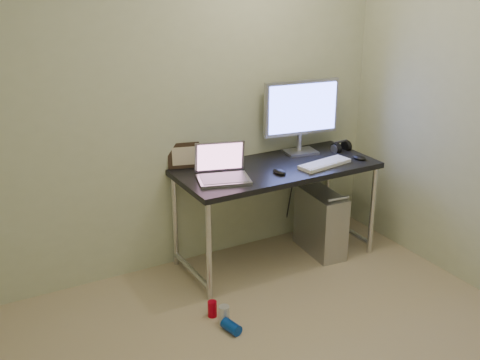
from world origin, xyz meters
name	(u,v)px	position (x,y,z in m)	size (l,w,h in m)	color
wall_back	(161,101)	(0.00, 1.75, 1.25)	(3.50, 0.02, 2.50)	beige
desk	(276,177)	(0.75, 1.43, 0.67)	(1.48, 0.65, 0.75)	black
tower_computer	(320,222)	(1.12, 1.36, 0.25)	(0.25, 0.49, 0.53)	#A2A2A6
cable_a	(291,191)	(1.07, 1.70, 0.40)	(0.01, 0.01, 0.70)	black
cable_b	(302,192)	(1.16, 1.68, 0.38)	(0.01, 0.01, 0.72)	black
can_red	(212,309)	(-0.03, 0.95, 0.05)	(0.06, 0.06, 0.11)	#B90318
can_white	(224,315)	(0.00, 0.84, 0.06)	(0.07, 0.07, 0.12)	silver
can_blue	(231,327)	(0.00, 0.74, 0.04)	(0.07, 0.07, 0.13)	#0B39A5
laptop	(222,170)	(0.29, 1.40, 0.81)	(0.41, 0.37, 0.24)	#B1B1B8
monitor	(301,111)	(1.08, 1.61, 1.08)	(0.60, 0.21, 0.57)	#B1B1B8
keyboard	(325,164)	(1.06, 1.27, 0.76)	(0.42, 0.14, 0.03)	white
mouse_right	(359,157)	(1.38, 1.26, 0.77)	(0.07, 0.12, 0.04)	black
mouse_left	(279,171)	(0.68, 1.29, 0.77)	(0.07, 0.12, 0.04)	black
headphones	(341,147)	(1.39, 1.50, 0.78)	(0.15, 0.09, 0.10)	black
picture_frame	(184,156)	(0.15, 1.72, 0.84)	(0.23, 0.03, 0.18)	black
webcam	(211,154)	(0.34, 1.67, 0.84)	(0.05, 0.04, 0.12)	silver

